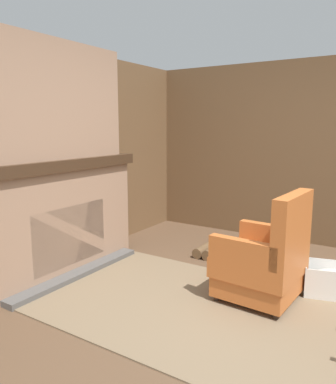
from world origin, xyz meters
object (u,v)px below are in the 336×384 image
at_px(laundry_basket, 333,281).
at_px(decorative_plate_on_mantel, 40,148).
at_px(firewood_stack, 214,251).
at_px(storage_case, 78,150).
at_px(armchair, 265,262).
at_px(oil_lamp_vase, 1,153).

distance_m(laundry_basket, decorative_plate_on_mantel, 3.08).
height_order(firewood_stack, decorative_plate_on_mantel, decorative_plate_on_mantel).
bearing_deg(decorative_plate_on_mantel, storage_case, 87.68).
relative_size(armchair, firewood_stack, 2.31).
height_order(oil_lamp_vase, decorative_plate_on_mantel, oil_lamp_vase).
relative_size(armchair, decorative_plate_on_mantel, 4.42).
bearing_deg(laundry_basket, armchair, -140.09).
distance_m(firewood_stack, decorative_plate_on_mantel, 2.29).
distance_m(oil_lamp_vase, decorative_plate_on_mantel, 0.44).
height_order(storage_case, decorative_plate_on_mantel, decorative_plate_on_mantel).
relative_size(laundry_basket, oil_lamp_vase, 2.19).
bearing_deg(laundry_basket, storage_case, -167.71).
xyz_separation_m(armchair, decorative_plate_on_mantel, (-2.12, -0.64, 0.96)).
xyz_separation_m(laundry_basket, decorative_plate_on_mantel, (-2.64, -1.07, 1.18)).
bearing_deg(storage_case, decorative_plate_on_mantel, -92.32).
distance_m(laundry_basket, storage_case, 2.91).
relative_size(laundry_basket, storage_case, 2.51).
xyz_separation_m(armchair, firewood_stack, (-0.87, 0.81, -0.29)).
bearing_deg(storage_case, firewood_stack, 37.61).
height_order(firewood_stack, storage_case, storage_case).
distance_m(laundry_basket, oil_lamp_vase, 3.23).
xyz_separation_m(armchair, storage_case, (-2.10, -0.14, 0.92)).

